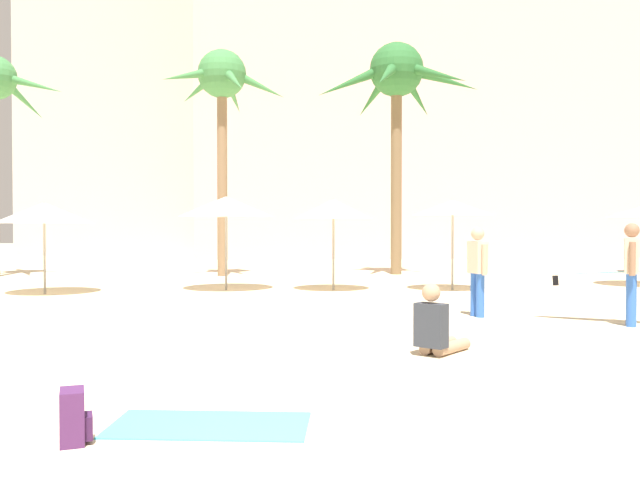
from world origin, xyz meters
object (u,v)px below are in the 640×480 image
at_px(palm_tree_right, 222,89).
at_px(cafe_umbrella_5, 44,213).
at_px(cafe_umbrella_1, 226,207).
at_px(backpack, 74,417).
at_px(person_near_right, 478,268).
at_px(palm_tree_left, 398,84).
at_px(person_mid_center, 437,329).
at_px(cafe_umbrella_4, 333,209).
at_px(beach_towel, 209,425).
at_px(cafe_umbrella_3, 453,208).
at_px(person_far_left, 628,270).

xyz_separation_m(palm_tree_right, cafe_umbrella_5, (-3.91, -5.65, -4.23)).
height_order(palm_tree_right, cafe_umbrella_1, palm_tree_right).
distance_m(backpack, person_near_right, 8.76).
relative_size(cafe_umbrella_5, backpack, 5.55).
bearing_deg(palm_tree_left, backpack, -107.86).
bearing_deg(palm_tree_left, person_mid_center, -98.18).
height_order(cafe_umbrella_4, backpack, cafe_umbrella_4).
distance_m(palm_tree_right, person_near_right, 12.94).
distance_m(palm_tree_right, beach_towel, 18.15).
relative_size(palm_tree_right, beach_towel, 4.51).
distance_m(cafe_umbrella_3, cafe_umbrella_5, 10.28).
bearing_deg(cafe_umbrella_3, cafe_umbrella_1, 175.39).
bearing_deg(palm_tree_right, person_far_left, -56.44).
height_order(palm_tree_left, person_near_right, palm_tree_left).
xyz_separation_m(cafe_umbrella_4, person_near_right, (2.23, -5.26, -1.21)).
bearing_deg(cafe_umbrella_1, person_far_left, -42.94).
bearing_deg(person_near_right, backpack, 39.74).
relative_size(cafe_umbrella_5, person_near_right, 1.41).
xyz_separation_m(cafe_umbrella_3, beach_towel, (-5.14, -11.63, -2.13)).
bearing_deg(person_near_right, cafe_umbrella_4, -80.08).
relative_size(cafe_umbrella_4, person_far_left, 0.93).
height_order(palm_tree_right, person_far_left, palm_tree_right).
bearing_deg(cafe_umbrella_3, person_far_left, -77.72).
xyz_separation_m(palm_tree_right, person_mid_center, (3.88, -14.03, -5.88)).
xyz_separation_m(beach_towel, backpack, (-1.01, -0.39, 0.19)).
height_order(palm_tree_right, cafe_umbrella_4, palm_tree_right).
relative_size(palm_tree_right, cafe_umbrella_4, 3.17).
bearing_deg(person_near_right, beach_towel, 43.86).
bearing_deg(cafe_umbrella_3, palm_tree_right, 139.80).
bearing_deg(cafe_umbrella_4, person_far_left, -55.39).
height_order(palm_tree_left, palm_tree_right, palm_tree_left).
relative_size(palm_tree_right, person_mid_center, 7.93).
relative_size(cafe_umbrella_1, person_mid_center, 2.60).
xyz_separation_m(palm_tree_left, beach_towel, (-4.72, -17.38, -6.54)).
bearing_deg(backpack, cafe_umbrella_1, 72.71).
distance_m(palm_tree_left, cafe_umbrella_4, 7.60).
bearing_deg(person_near_right, person_far_left, 138.56).
xyz_separation_m(palm_tree_left, backpack, (-5.73, -17.78, -6.34)).
bearing_deg(cafe_umbrella_3, person_mid_center, -106.03).
bearing_deg(palm_tree_left, cafe_umbrella_5, -148.57).
relative_size(cafe_umbrella_1, person_far_left, 0.97).
bearing_deg(palm_tree_left, person_far_left, -81.58).
height_order(palm_tree_left, cafe_umbrella_5, palm_tree_left).
relative_size(cafe_umbrella_3, backpack, 5.57).
height_order(backpack, person_mid_center, person_mid_center).
bearing_deg(cafe_umbrella_5, cafe_umbrella_3, 1.52).
relative_size(beach_towel, person_far_left, 0.66).
height_order(cafe_umbrella_5, beach_towel, cafe_umbrella_5).
bearing_deg(person_near_right, cafe_umbrella_5, -40.07).
bearing_deg(cafe_umbrella_1, palm_tree_left, 43.97).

